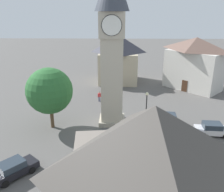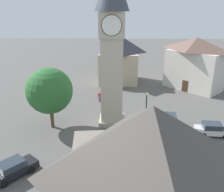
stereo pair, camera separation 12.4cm
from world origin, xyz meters
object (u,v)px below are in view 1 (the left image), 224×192
(tree, at_px, (49,91))
(building_corner_back, at_px, (119,58))
(car_red_corner, at_px, (213,129))
(lamp_post, at_px, (146,108))
(car_silver_kerb, at_px, (100,142))
(building_shop_left, at_px, (194,63))
(car_white_side, at_px, (14,169))
(pedestrian, at_px, (99,96))
(car_blue_kerb, at_px, (170,121))
(car_black_far, at_px, (141,180))
(clock_tower, at_px, (112,32))

(tree, height_order, building_corner_back, building_corner_back)
(car_red_corner, relative_size, lamp_post, 0.76)
(car_silver_kerb, height_order, building_shop_left, building_shop_left)
(car_white_side, xyz_separation_m, building_corner_back, (9.30, 30.39, 4.10))
(pedestrian, bearing_deg, tree, -120.08)
(car_silver_kerb, height_order, car_red_corner, same)
(car_blue_kerb, distance_m, tree, 15.47)
(car_blue_kerb, relative_size, car_black_far, 0.96)
(car_black_far, xyz_separation_m, tree, (-10.24, 10.64, 4.10))
(building_corner_back, bearing_deg, pedestrian, -104.63)
(car_white_side, relative_size, lamp_post, 0.76)
(tree, relative_size, lamp_post, 1.38)
(car_white_side, relative_size, building_shop_left, 0.38)
(tree, distance_m, lamp_post, 11.74)
(car_red_corner, relative_size, building_corner_back, 0.44)
(car_red_corner, height_order, building_corner_back, building_corner_back)
(car_silver_kerb, height_order, building_corner_back, building_corner_back)
(car_red_corner, height_order, pedestrian, pedestrian)
(car_red_corner, xyz_separation_m, tree, (-19.54, 1.53, 4.10))
(car_white_side, xyz_separation_m, building_shop_left, (23.25, 25.95, 4.10))
(clock_tower, bearing_deg, car_red_corner, -14.52)
(building_shop_left, bearing_deg, clock_tower, -134.86)
(lamp_post, bearing_deg, car_white_side, -149.64)
(car_silver_kerb, xyz_separation_m, car_red_corner, (13.17, 3.16, 0.00))
(car_blue_kerb, height_order, lamp_post, lamp_post)
(clock_tower, relative_size, lamp_post, 3.58)
(car_white_side, relative_size, car_black_far, 0.95)
(car_blue_kerb, distance_m, lamp_post, 5.34)
(car_white_side, bearing_deg, building_shop_left, 48.14)
(car_blue_kerb, height_order, building_corner_back, building_corner_back)
(car_silver_kerb, relative_size, building_shop_left, 0.40)
(car_red_corner, xyz_separation_m, car_white_side, (-20.49, -7.97, 0.00))
(tree, height_order, building_shop_left, building_shop_left)
(car_blue_kerb, xyz_separation_m, car_red_corner, (4.64, -2.17, 0.00))
(car_black_far, relative_size, building_corner_back, 0.47)
(pedestrian, height_order, building_shop_left, building_shop_left)
(car_blue_kerb, xyz_separation_m, car_silver_kerb, (-8.53, -5.33, 0.00))
(tree, bearing_deg, lamp_post, -11.00)
(car_blue_kerb, xyz_separation_m, building_shop_left, (7.40, 15.81, 4.10))
(car_silver_kerb, height_order, tree, tree)
(car_blue_kerb, xyz_separation_m, lamp_post, (-3.44, -2.87, 2.90))
(lamp_post, bearing_deg, car_blue_kerb, 39.83)
(clock_tower, height_order, car_silver_kerb, clock_tower)
(car_silver_kerb, xyz_separation_m, building_shop_left, (15.93, 21.13, 4.10))
(clock_tower, distance_m, building_shop_left, 22.02)
(clock_tower, bearing_deg, building_shop_left, 45.14)
(pedestrian, distance_m, building_corner_back, 12.76)
(clock_tower, bearing_deg, lamp_post, -44.03)
(car_black_far, bearing_deg, building_corner_back, 93.43)
(car_blue_kerb, distance_m, car_black_far, 12.21)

